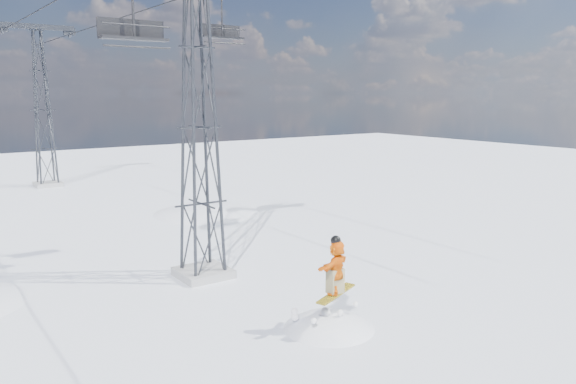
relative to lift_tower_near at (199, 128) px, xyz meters
The scene contains 7 objects.
ground 9.72m from the lift_tower_near, 95.71° to the right, with size 120.00×120.00×0.00m, color white.
lift_tower_near is the anchor object (origin of this frame).
lift_tower_far 25.00m from the lift_tower_near, 90.00° to the left, with size 5.20×1.80×11.43m.
haul_cables 12.70m from the lift_tower_near, 90.00° to the left, with size 4.46×51.00×0.06m.
snowboarder_jump 9.51m from the lift_tower_near, 82.01° to the right, with size 4.40×4.40×6.76m.
lift_chair_near 3.87m from the lift_tower_near, behind, with size 2.21×0.64×2.74m.
lift_chair_mid 4.79m from the lift_tower_near, 46.10° to the left, with size 1.81×0.52×2.24m.
Camera 1 is at (-8.05, -10.07, 6.68)m, focal length 35.00 mm.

